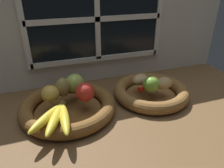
{
  "coord_description": "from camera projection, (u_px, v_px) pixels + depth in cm",
  "views": [
    {
      "loc": [
        -25.87,
        -67.94,
        48.0
      ],
      "look_at": [
        -1.1,
        3.74,
        9.35
      ],
      "focal_mm": 33.62,
      "sensor_mm": 36.0,
      "label": 1
    }
  ],
  "objects": [
    {
      "name": "ground_plane",
      "position": [
        117.0,
        111.0,
        0.87
      ],
      "size": [
        140.0,
        90.0,
        3.0
      ],
      "primitive_type": "cube",
      "color": "brown"
    },
    {
      "name": "potato_large",
      "position": [
        152.0,
        82.0,
        0.91
      ],
      "size": [
        8.79,
        7.93,
        4.3
      ],
      "primitive_type": "ellipsoid",
      "rotation": [
        0.0,
        0.0,
        3.56
      ],
      "color": "tan",
      "rests_on": "fruit_bowl_right"
    },
    {
      "name": "pear_brown",
      "position": [
        63.0,
        87.0,
        0.83
      ],
      "size": [
        8.59,
        8.55,
        7.77
      ],
      "primitive_type": "ellipsoid",
      "rotation": [
        0.0,
        0.0,
        0.73
      ],
      "color": "olive",
      "rests_on": "fruit_bowl_left"
    },
    {
      "name": "fruit_bowl_left",
      "position": [
        68.0,
        106.0,
        0.83
      ],
      "size": [
        37.5,
        37.5,
        5.35
      ],
      "color": "brown",
      "rests_on": "ground_plane"
    },
    {
      "name": "potato_small",
      "position": [
        163.0,
        83.0,
        0.89
      ],
      "size": [
        7.75,
        5.42,
        5.06
      ],
      "primitive_type": "ellipsoid",
      "rotation": [
        0.0,
        0.0,
        3.14
      ],
      "color": "tan",
      "rests_on": "fruit_bowl_right"
    },
    {
      "name": "apple_red_right",
      "position": [
        85.0,
        92.0,
        0.8
      ],
      "size": [
        7.45,
        7.45,
        7.45
      ],
      "primitive_type": "sphere",
      "color": "red",
      "rests_on": "fruit_bowl_left"
    },
    {
      "name": "apple_green_back",
      "position": [
        75.0,
        83.0,
        0.86
      ],
      "size": [
        7.82,
        7.82,
        7.82
      ],
      "primitive_type": "sphere",
      "color": "#99B74C",
      "rests_on": "fruit_bowl_left"
    },
    {
      "name": "back_wall",
      "position": [
        96.0,
        25.0,
        0.99
      ],
      "size": [
        140.0,
        4.6,
        55.0
      ],
      "color": "silver",
      "rests_on": "ground_plane"
    },
    {
      "name": "banana_bunch_front",
      "position": [
        56.0,
        118.0,
        0.69
      ],
      "size": [
        14.37,
        19.16,
        3.08
      ],
      "color": "yellow",
      "rests_on": "fruit_bowl_left"
    },
    {
      "name": "lime_near",
      "position": [
        151.0,
        84.0,
        0.86
      ],
      "size": [
        6.68,
        6.68,
        6.68
      ],
      "primitive_type": "sphere",
      "color": "#6B9E33",
      "rests_on": "fruit_bowl_right"
    },
    {
      "name": "fruit_bowl_right",
      "position": [
        151.0,
        92.0,
        0.94
      ],
      "size": [
        33.09,
        33.09,
        5.35
      ],
      "color": "brown",
      "rests_on": "ground_plane"
    },
    {
      "name": "potato_oblong",
      "position": [
        140.0,
        80.0,
        0.93
      ],
      "size": [
        9.68,
        8.51,
        4.65
      ],
      "primitive_type": "ellipsoid",
      "rotation": [
        0.0,
        0.0,
        3.61
      ],
      "color": "tan",
      "rests_on": "fruit_bowl_right"
    },
    {
      "name": "chili_pepper",
      "position": [
        150.0,
        87.0,
        0.89
      ],
      "size": [
        11.79,
        3.85,
        2.2
      ],
      "primitive_type": "cone",
      "rotation": [
        0.0,
        1.57,
        0.15
      ],
      "color": "red",
      "rests_on": "fruit_bowl_right"
    },
    {
      "name": "apple_golden_left",
      "position": [
        50.0,
        94.0,
        0.79
      ],
      "size": [
        6.68,
        6.68,
        6.68
      ],
      "primitive_type": "sphere",
      "color": "gold",
      "rests_on": "fruit_bowl_left"
    }
  ]
}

